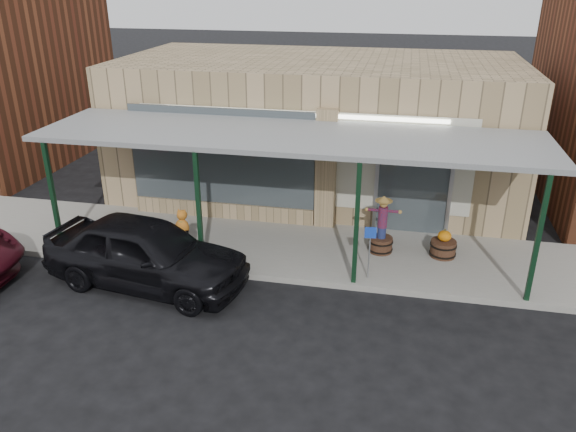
% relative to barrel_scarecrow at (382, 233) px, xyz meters
% --- Properties ---
extents(ground, '(120.00, 120.00, 0.00)m').
position_rel_barrel_scarecrow_xyz_m(ground, '(-2.31, -3.80, -0.65)').
color(ground, black).
rests_on(ground, ground).
extents(sidewalk, '(40.00, 3.20, 0.15)m').
position_rel_barrel_scarecrow_xyz_m(sidewalk, '(-2.31, -0.20, -0.58)').
color(sidewalk, gray).
rests_on(sidewalk, ground).
extents(storefront, '(12.00, 6.25, 4.20)m').
position_rel_barrel_scarecrow_xyz_m(storefront, '(-2.31, 4.37, 1.44)').
color(storefront, tan).
rests_on(storefront, ground).
extents(awning, '(12.00, 3.00, 3.04)m').
position_rel_barrel_scarecrow_xyz_m(awning, '(-2.31, -0.24, 2.36)').
color(awning, gray).
rests_on(awning, ground).
extents(block_buildings_near, '(61.00, 8.00, 8.00)m').
position_rel_barrel_scarecrow_xyz_m(block_buildings_near, '(-0.30, 5.40, 3.11)').
color(block_buildings_near, brown).
rests_on(block_buildings_near, ground).
extents(barrel_scarecrow, '(0.90, 0.69, 1.49)m').
position_rel_barrel_scarecrow_xyz_m(barrel_scarecrow, '(0.00, 0.00, 0.00)').
color(barrel_scarecrow, '#482D1D').
rests_on(barrel_scarecrow, sidewalk).
extents(barrel_pumpkin, '(0.81, 0.81, 0.73)m').
position_rel_barrel_scarecrow_xyz_m(barrel_pumpkin, '(1.51, 0.06, -0.25)').
color(barrel_pumpkin, '#482D1D').
rests_on(barrel_pumpkin, sidewalk).
extents(handicap_sign, '(0.26, 0.05, 1.27)m').
position_rel_barrel_scarecrow_xyz_m(handicap_sign, '(-0.21, -1.40, 0.32)').
color(handicap_sign, gray).
rests_on(handicap_sign, sidewalk).
extents(parked_sedan, '(4.91, 2.54, 1.60)m').
position_rel_barrel_scarecrow_xyz_m(parked_sedan, '(-5.13, -2.43, 0.15)').
color(parked_sedan, black).
rests_on(parked_sedan, ground).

